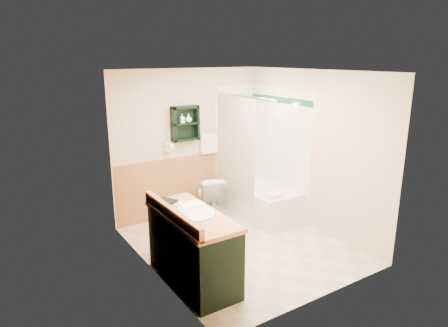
% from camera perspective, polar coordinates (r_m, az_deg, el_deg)
% --- Properties ---
extents(floor, '(3.00, 3.00, 0.00)m').
position_cam_1_polar(floor, '(5.74, 2.38, -11.61)').
color(floor, beige).
rests_on(floor, ground).
extents(back_wall, '(2.60, 0.04, 2.40)m').
position_cam_1_polar(back_wall, '(6.57, -5.17, 2.93)').
color(back_wall, beige).
rests_on(back_wall, ground).
extents(left_wall, '(0.04, 3.00, 2.40)m').
position_cam_1_polar(left_wall, '(4.70, -10.73, -2.25)').
color(left_wall, beige).
rests_on(left_wall, ground).
extents(right_wall, '(0.04, 3.00, 2.40)m').
position_cam_1_polar(right_wall, '(6.15, 12.61, 1.76)').
color(right_wall, beige).
rests_on(right_wall, ground).
extents(ceiling, '(2.60, 3.00, 0.04)m').
position_cam_1_polar(ceiling, '(5.13, 2.68, 13.29)').
color(ceiling, white).
rests_on(ceiling, back_wall).
extents(wainscot_left, '(2.98, 2.98, 1.00)m').
position_cam_1_polar(wainscot_left, '(4.96, -9.96, -9.92)').
color(wainscot_left, tan).
rests_on(wainscot_left, left_wall).
extents(wainscot_back, '(2.58, 2.58, 1.00)m').
position_cam_1_polar(wainscot_back, '(6.73, -4.89, -2.96)').
color(wainscot_back, tan).
rests_on(wainscot_back, back_wall).
extents(mirror_frame, '(1.30, 1.30, 1.00)m').
position_cam_1_polar(mirror_frame, '(4.15, -7.39, -0.12)').
color(mirror_frame, brown).
rests_on(mirror_frame, left_wall).
extents(mirror_glass, '(1.20, 1.20, 0.90)m').
position_cam_1_polar(mirror_glass, '(4.15, -7.33, -0.11)').
color(mirror_glass, white).
rests_on(mirror_glass, left_wall).
extents(tile_right, '(1.50, 1.50, 2.10)m').
position_cam_1_polar(tile_right, '(6.69, 7.75, 1.74)').
color(tile_right, white).
rests_on(tile_right, right_wall).
extents(tile_back, '(0.95, 0.95, 2.10)m').
position_cam_1_polar(tile_back, '(7.09, 2.38, 2.64)').
color(tile_back, white).
rests_on(tile_back, back_wall).
extents(tile_accent, '(1.50, 1.50, 0.10)m').
position_cam_1_polar(tile_accent, '(6.54, 7.95, 8.99)').
color(tile_accent, '#134424').
rests_on(tile_accent, right_wall).
extents(wall_shelf, '(0.45, 0.15, 0.55)m').
position_cam_1_polar(wall_shelf, '(6.36, -5.56, 5.72)').
color(wall_shelf, black).
rests_on(wall_shelf, back_wall).
extents(hair_dryer, '(0.10, 0.24, 0.18)m').
position_cam_1_polar(hair_dryer, '(6.32, -7.99, 2.35)').
color(hair_dryer, white).
rests_on(hair_dryer, back_wall).
extents(towel_bar, '(0.40, 0.06, 0.40)m').
position_cam_1_polar(towel_bar, '(6.65, -2.24, 4.44)').
color(towel_bar, white).
rests_on(towel_bar, back_wall).
extents(curtain_rod, '(0.03, 1.60, 0.03)m').
position_cam_1_polar(curtain_rod, '(6.08, 2.60, 9.61)').
color(curtain_rod, silver).
rests_on(curtain_rod, back_wall).
extents(shower_curtain, '(1.05, 1.05, 1.70)m').
position_cam_1_polar(shower_curtain, '(6.35, 1.59, 2.09)').
color(shower_curtain, beige).
rests_on(shower_curtain, curtain_rod).
extents(vanity, '(0.59, 1.35, 0.85)m').
position_cam_1_polar(vanity, '(4.74, -4.46, -11.94)').
color(vanity, black).
rests_on(vanity, ground).
extents(bathtub, '(0.75, 1.50, 0.50)m').
position_cam_1_polar(bathtub, '(6.75, 4.89, -5.16)').
color(bathtub, silver).
rests_on(bathtub, ground).
extents(toilet, '(0.56, 0.78, 0.69)m').
position_cam_1_polar(toilet, '(6.58, -2.16, -4.76)').
color(toilet, silver).
rests_on(toilet, ground).
extents(counter_towel, '(0.26, 0.20, 0.04)m').
position_cam_1_polar(counter_towel, '(4.76, -4.62, -5.95)').
color(counter_towel, white).
rests_on(counter_towel, vanity).
extents(vanity_book, '(0.17, 0.10, 0.24)m').
position_cam_1_polar(vanity_book, '(4.85, -8.94, -4.44)').
color(vanity_book, black).
rests_on(vanity_book, vanity).
extents(tub_towel, '(0.23, 0.19, 0.07)m').
position_cam_1_polar(tub_towel, '(6.12, 7.08, -4.54)').
color(tub_towel, white).
rests_on(tub_towel, bathtub).
extents(soap_bottle_a, '(0.07, 0.14, 0.07)m').
position_cam_1_polar(soap_bottle_a, '(6.33, -5.99, 6.09)').
color(soap_bottle_a, silver).
rests_on(soap_bottle_a, wall_shelf).
extents(soap_bottle_b, '(0.15, 0.16, 0.10)m').
position_cam_1_polar(soap_bottle_b, '(6.38, -5.09, 6.35)').
color(soap_bottle_b, silver).
rests_on(soap_bottle_b, wall_shelf).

